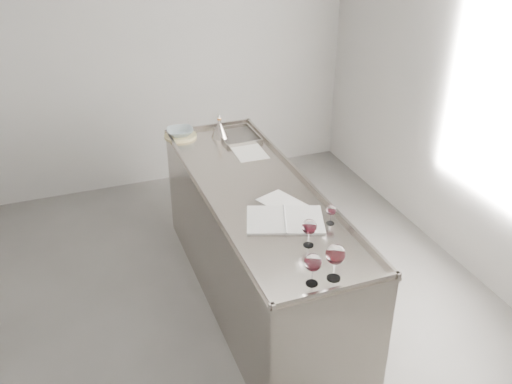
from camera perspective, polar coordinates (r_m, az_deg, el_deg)
name	(u,v)px	position (r m, az deg, el deg)	size (l,w,h in m)	color
room_shell	(195,158)	(3.35, -6.11, 3.39)	(4.54, 5.04, 2.84)	#585653
counter	(257,245)	(4.20, 0.09, -5.37)	(0.77, 2.42, 0.97)	gray
wine_glass_left	(313,263)	(3.01, 5.72, -7.09)	(0.10, 0.10, 0.19)	white
wine_glass_middle	(335,255)	(3.05, 7.95, -6.29)	(0.11, 0.11, 0.21)	white
wine_glass_right	(309,227)	(3.32, 5.35, -3.54)	(0.09, 0.09, 0.17)	white
wine_glass_small	(331,211)	(3.55, 7.53, -1.87)	(0.06, 0.06, 0.13)	white
notebook	(285,220)	(3.60, 2.92, -2.79)	(0.57, 0.48, 0.02)	white
loose_paper_top	(249,152)	(4.51, -0.71, 4.06)	(0.24, 0.34, 0.00)	silver
loose_paper_under	(283,203)	(3.79, 2.67, -1.08)	(0.21, 0.31, 0.00)	silver
trivet	(180,136)	(4.81, -7.56, 5.58)	(0.27, 0.27, 0.02)	beige
ceramic_bowl	(180,132)	(4.80, -7.59, 5.98)	(0.22, 0.22, 0.05)	#8FA1A7
wine_funnel	(220,130)	(4.75, -3.65, 6.19)	(0.14, 0.14, 0.21)	#ADA39A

